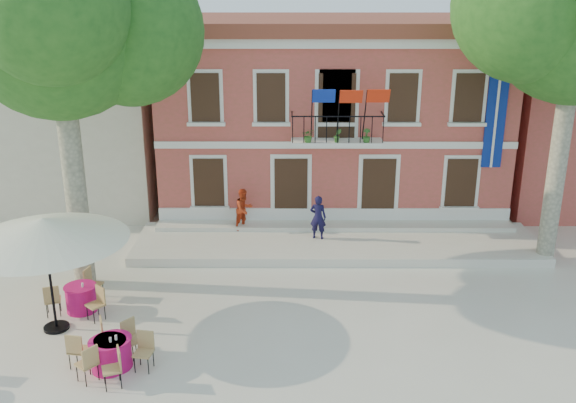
# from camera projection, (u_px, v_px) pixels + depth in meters

# --- Properties ---
(ground) EXTENTS (90.00, 90.00, 0.00)m
(ground) POSITION_uv_depth(u_px,v_px,m) (277.00, 307.00, 18.34)
(ground) COLOR beige
(ground) RESTS_ON ground
(main_building) EXTENTS (13.50, 9.59, 7.50)m
(main_building) POSITION_uv_depth(u_px,v_px,m) (330.00, 110.00, 26.55)
(main_building) COLOR #C74A47
(main_building) RESTS_ON ground
(neighbor_west) EXTENTS (9.40, 9.40, 6.40)m
(neighbor_west) POSITION_uv_depth(u_px,v_px,m) (63.00, 119.00, 27.73)
(neighbor_west) COLOR beige
(neighbor_west) RESTS_ON ground
(terrace) EXTENTS (14.00, 3.40, 0.30)m
(terrace) POSITION_uv_depth(u_px,v_px,m) (337.00, 243.00, 22.44)
(terrace) COLOR silver
(terrace) RESTS_ON ground
(plane_tree_west) EXTENTS (5.35, 5.35, 10.51)m
(plane_tree_west) POSITION_uv_depth(u_px,v_px,m) (57.00, 24.00, 17.24)
(plane_tree_west) COLOR #A59E84
(plane_tree_west) RESTS_ON ground
(patio_umbrella) EXTENTS (4.26, 4.26, 3.17)m
(patio_umbrella) POSITION_uv_depth(u_px,v_px,m) (44.00, 230.00, 16.30)
(patio_umbrella) COLOR black
(patio_umbrella) RESTS_ON ground
(pedestrian_navy) EXTENTS (0.64, 0.49, 1.57)m
(pedestrian_navy) POSITION_uv_depth(u_px,v_px,m) (318.00, 217.00, 22.26)
(pedestrian_navy) COLOR black
(pedestrian_navy) RESTS_ON terrace
(pedestrian_orange) EXTENTS (0.94, 0.93, 1.53)m
(pedestrian_orange) POSITION_uv_depth(u_px,v_px,m) (244.00, 209.00, 23.07)
(pedestrian_orange) COLOR red
(pedestrian_orange) RESTS_ON terrace
(cafe_table_0) EXTENTS (1.75, 1.85, 0.95)m
(cafe_table_0) POSITION_uv_depth(u_px,v_px,m) (108.00, 353.00, 15.29)
(cafe_table_0) COLOR #CC1357
(cafe_table_0) RESTS_ON ground
(cafe_table_1) EXTENTS (1.75, 1.85, 0.95)m
(cafe_table_1) POSITION_uv_depth(u_px,v_px,m) (114.00, 351.00, 15.39)
(cafe_table_1) COLOR #CC1357
(cafe_table_1) RESTS_ON ground
(cafe_table_3) EXTENTS (1.83, 1.79, 0.95)m
(cafe_table_3) POSITION_uv_depth(u_px,v_px,m) (81.00, 297.00, 18.03)
(cafe_table_3) COLOR #CC1357
(cafe_table_3) RESTS_ON ground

